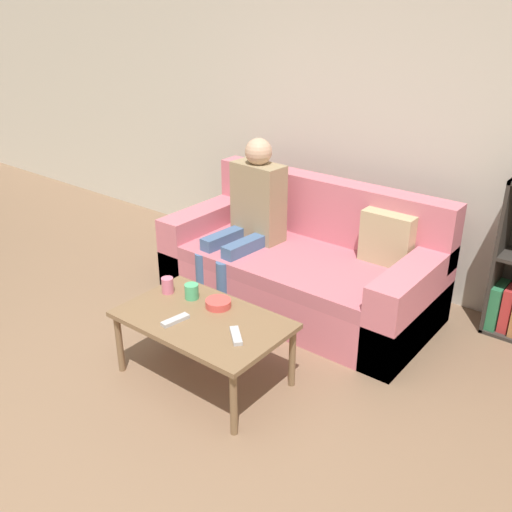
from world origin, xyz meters
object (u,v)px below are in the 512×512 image
Objects in this scene: cup_near at (168,285)px; cup_far at (192,291)px; tv_remote_1 at (175,320)px; person_adult at (251,209)px; tv_remote_0 at (236,336)px; couch at (303,267)px; snack_bowl at (218,303)px; coffee_table at (203,324)px.

cup_near is 1.07× the size of cup_far.
cup_far reaches higher than tv_remote_1.
person_adult reaches higher than tv_remote_0.
couch is at bearing 15.87° from person_adult.
couch reaches higher than tv_remote_0.
tv_remote_0 is at bearing -50.85° from person_adult.
cup_far is (0.17, 0.04, -0.00)m from cup_near.
cup_near is at bearing -106.66° from couch.
cup_near is (0.10, -0.95, -0.21)m from person_adult.
snack_bowl is (0.08, 0.28, 0.01)m from tv_remote_1.
tv_remote_0 is at bearing -8.10° from coffee_table.
person_adult reaches higher than cup_near.
cup_near is 0.65× the size of snack_bowl.
tv_remote_0 is at bearing -73.34° from couch.
tv_remote_1 is (-0.02, -1.26, 0.14)m from couch.
couch is 1.10m from cup_near.
cup_near is (-0.31, -1.04, 0.18)m from couch.
cup_near is at bearing 120.49° from tv_remote_0.
person_adult is at bearing -168.20° from couch.
snack_bowl is (0.05, -0.98, 0.15)m from couch.
coffee_table is 1.19m from person_adult.
tv_remote_0 is at bearing -11.17° from cup_near.
couch is at bearing 97.93° from tv_remote_1.
cup_far is at bearing -173.66° from snack_bowl.
couch is at bearing 58.32° from tv_remote_0.
coffee_table is at bearing 63.87° from tv_remote_1.
cup_near is at bearing 151.78° from tv_remote_1.
tv_remote_1 is (0.12, -0.26, -0.04)m from cup_far.
coffee_table is 0.16m from snack_bowl.
cup_far is (-0.21, 0.13, 0.09)m from coffee_table.
person_adult is 1.03m from snack_bowl.
tv_remote_0 and tv_remote_1 have the same top height.
person_adult is 6.72× the size of tv_remote_1.
snack_bowl is (0.36, 0.06, -0.03)m from cup_near.
couch is 1.23m from tv_remote_0.
tv_remote_0 is (0.35, -1.17, 0.14)m from couch.
cup_near is at bearing -79.94° from person_adult.
couch is at bearing 93.11° from snack_bowl.
coffee_table is at bearing -86.61° from couch.
tv_remote_0 is at bearing 22.25° from tv_remote_1.
person_adult is (-0.48, 1.04, 0.30)m from coffee_table.
tv_remote_1 is at bearing -37.22° from cup_near.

